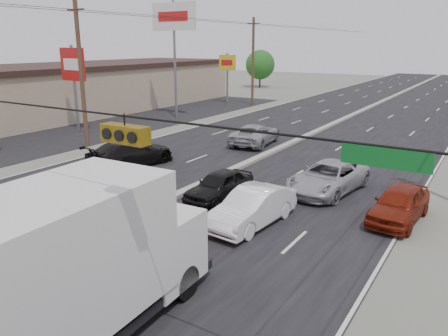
{
  "coord_description": "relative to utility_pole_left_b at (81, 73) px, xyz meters",
  "views": [
    {
      "loc": [
        12.48,
        -5.94,
        7.13
      ],
      "look_at": [
        3.3,
        8.62,
        2.2
      ],
      "focal_mm": 35.0,
      "sensor_mm": 36.0,
      "label": 1
    }
  ],
  "objects": [
    {
      "name": "road_surface",
      "position": [
        12.5,
        15.0,
        -5.11
      ],
      "size": [
        20.0,
        160.0,
        0.02
      ],
      "primitive_type": "cube",
      "color": "black",
      "rests_on": "ground"
    },
    {
      "name": "center_median",
      "position": [
        12.5,
        15.0,
        -5.01
      ],
      "size": [
        0.5,
        160.0,
        0.2
      ],
      "primitive_type": "cube",
      "color": "gray",
      "rests_on": "ground"
    },
    {
      "name": "strip_mall",
      "position": [
        -13.5,
        10.0,
        -2.81
      ],
      "size": [
        12.0,
        42.0,
        4.6
      ],
      "primitive_type": "cube",
      "color": "tan",
      "rests_on": "ground"
    },
    {
      "name": "parking_lot",
      "position": [
        -4.5,
        10.0,
        -5.11
      ],
      "size": [
        10.0,
        42.0,
        0.02
      ],
      "primitive_type": "cube",
      "color": "black",
      "rests_on": "ground"
    },
    {
      "name": "utility_pole_left_b",
      "position": [
        0.0,
        0.0,
        0.0
      ],
      "size": [
        1.6,
        0.3,
        10.0
      ],
      "color": "#422D1E",
      "rests_on": "ground"
    },
    {
      "name": "utility_pole_left_c",
      "position": [
        0.0,
        25.0,
        0.0
      ],
      "size": [
        1.6,
        0.3,
        10.0
      ],
      "color": "#422D1E",
      "rests_on": "ground"
    },
    {
      "name": "pole_sign_mid",
      "position": [
        -4.5,
        3.0,
        0.01
      ],
      "size": [
        2.6,
        0.25,
        7.0
      ],
      "color": "slate",
      "rests_on": "ground"
    },
    {
      "name": "pole_sign_billboard",
      "position": [
        -2.0,
        13.0,
        3.76
      ],
      "size": [
        5.0,
        0.25,
        11.0
      ],
      "color": "slate",
      "rests_on": "ground"
    },
    {
      "name": "pole_sign_far",
      "position": [
        -3.5,
        25.0,
        -0.7
      ],
      "size": [
        2.2,
        0.25,
        6.0
      ],
      "color": "slate",
      "rests_on": "ground"
    },
    {
      "name": "tree_left_far",
      "position": [
        -9.5,
        45.0,
        -1.39
      ],
      "size": [
        4.8,
        4.8,
        6.12
      ],
      "color": "#382619",
      "rests_on": "ground"
    },
    {
      "name": "box_truck",
      "position": [
        17.0,
        -14.93,
        -3.04
      ],
      "size": [
        3.15,
        8.07,
        4.03
      ],
      "rotation": [
        0.0,
        0.0,
        0.05
      ],
      "color": "black",
      "rests_on": "ground"
    },
    {
      "name": "red_sedan",
      "position": [
        15.07,
        -11.01,
        -4.37
      ],
      "size": [
        2.15,
        4.63,
        1.47
      ],
      "primitive_type": "imported",
      "rotation": [
        0.0,
        0.0,
        -0.14
      ],
      "color": "#9E090A",
      "rests_on": "ground"
    },
    {
      "name": "queue_car_a",
      "position": [
        14.42,
        -4.59,
        -4.42
      ],
      "size": [
        1.92,
        4.15,
        1.38
      ],
      "primitive_type": "imported",
      "rotation": [
        0.0,
        0.0,
        -0.07
      ],
      "color": "black",
      "rests_on": "ground"
    },
    {
      "name": "queue_car_b",
      "position": [
        17.18,
        -6.42,
        -4.35
      ],
      "size": [
        1.99,
        4.69,
        1.51
      ],
      "primitive_type": "imported",
      "rotation": [
        0.0,
        0.0,
        -0.09
      ],
      "color": "white",
      "rests_on": "ground"
    },
    {
      "name": "queue_car_c",
      "position": [
        18.37,
        -0.8,
        -4.37
      ],
      "size": [
        3.12,
        5.61,
        1.48
      ],
      "primitive_type": "imported",
      "rotation": [
        0.0,
        0.0,
        -0.13
      ],
      "color": "#A3A6AA",
      "rests_on": "ground"
    },
    {
      "name": "queue_car_e",
      "position": [
        22.1,
        -2.77,
        -4.37
      ],
      "size": [
        2.05,
        4.43,
        1.47
      ],
      "primitive_type": "imported",
      "rotation": [
        0.0,
        0.0,
        -0.07
      ],
      "color": "maroon",
      "rests_on": "ground"
    },
    {
      "name": "oncoming_near",
      "position": [
        6.83,
        -2.59,
        -4.3
      ],
      "size": [
        3.01,
        5.84,
        1.62
      ],
      "primitive_type": "imported",
      "rotation": [
        0.0,
        0.0,
        3.0
      ],
      "color": "black",
      "rests_on": "ground"
    },
    {
      "name": "oncoming_far",
      "position": [
        10.25,
        6.7,
        -4.37
      ],
      "size": [
        3.15,
        5.6,
        1.48
      ],
      "primitive_type": "imported",
      "rotation": [
        0.0,
        0.0,
        3.28
      ],
      "color": "#9A9CA1",
      "rests_on": "ground"
    }
  ]
}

